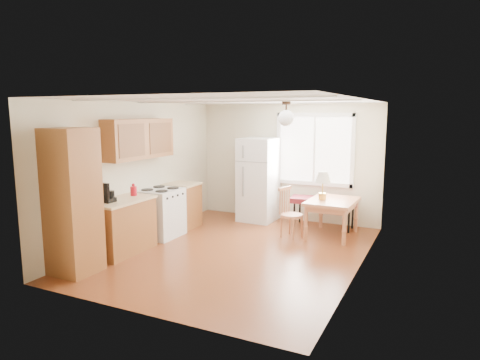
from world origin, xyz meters
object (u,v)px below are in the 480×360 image
Objects in this scene: refrigerator at (258,180)px; chair at (288,209)px; bench at (324,201)px; dining_table at (332,205)px.

chair is (0.99, -0.90, -0.36)m from refrigerator.
refrigerator is at bearing 172.51° from bench.
bench is 1.21× the size of dining_table.
bench is at bearing 120.94° from dining_table.
dining_table is (0.30, -0.53, 0.05)m from bench.
refrigerator is 1.83m from dining_table.
refrigerator reaches higher than chair.
dining_table is 0.83m from chair.
refrigerator is 1.30× the size of bench.
chair reaches higher than dining_table.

